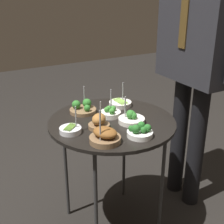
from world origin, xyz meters
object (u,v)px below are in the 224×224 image
Objects in this scene: serving_cart at (112,128)px; bowl_broccoli_near_rim at (110,113)px; bowl_roast_back_right at (105,136)px; bowl_broccoli_front_left at (131,118)px; bowl_roast_mid_left at (99,122)px; waiter_figure at (198,40)px; bowl_broccoli_front_center at (140,132)px; bowl_broccoli_front_right at (83,108)px; bowl_asparagus_center at (120,103)px; bowl_asparagus_mid_right at (71,130)px.

serving_cart is 4.82× the size of bowl_broccoli_near_rim.
bowl_broccoli_front_left is at bearing 119.45° from bowl_roast_back_right.
waiter_figure is (-0.06, 0.68, 0.35)m from bowl_roast_mid_left.
bowl_broccoli_front_center is at bearing 6.93° from serving_cart.
bowl_roast_back_right is at bearing -16.35° from bowl_roast_mid_left.
bowl_broccoli_front_right is at bearing -147.25° from bowl_broccoli_front_left.
serving_cart is 0.22m from bowl_broccoli_front_right.
bowl_asparagus_center is 1.08× the size of bowl_broccoli_front_center.
bowl_broccoli_front_center is (0.23, 0.03, 0.07)m from serving_cart.
bowl_roast_mid_left is 1.06× the size of bowl_broccoli_front_center.
bowl_roast_mid_left is at bearing -85.12° from waiter_figure.
bowl_broccoli_front_left is (0.07, 0.08, 0.08)m from serving_cart.
bowl_roast_mid_left is at bearing -64.56° from serving_cart.
bowl_asparagus_center reaches higher than serving_cart.
bowl_broccoli_front_right is at bearing -104.94° from waiter_figure.
waiter_figure is (-0.01, 0.58, 0.43)m from serving_cart.
bowl_roast_back_right is at bearing -8.75° from bowl_broccoli_front_right.
serving_cart is at bearing -89.15° from waiter_figure.
waiter_figure is at bearing 69.69° from bowl_asparagus_center.
bowl_roast_back_right reaches higher than bowl_asparagus_mid_right.
bowl_broccoli_front_left is at bearing -80.70° from waiter_figure.
bowl_broccoli_near_rim is at bearing 129.95° from bowl_roast_mid_left.
bowl_roast_mid_left is 0.98× the size of bowl_asparagus_center.
bowl_broccoli_near_rim is at bearing 106.87° from bowl_asparagus_mid_right.
bowl_roast_back_right is at bearing -73.88° from waiter_figure.
bowl_asparagus_center is 0.17m from bowl_broccoli_near_rim.
bowl_roast_back_right reaches higher than bowl_broccoli_near_rim.
serving_cart is 0.72m from waiter_figure.
bowl_roast_mid_left is 0.77m from waiter_figure.
serving_cart is 0.41× the size of waiter_figure.
bowl_broccoli_front_right is 0.31m from bowl_broccoli_front_left.
bowl_roast_back_right is at bearing -39.07° from bowl_asparagus_center.
bowl_broccoli_near_rim is at bearing 159.37° from serving_cart.
bowl_broccoli_front_left is 1.03× the size of bowl_asparagus_mid_right.
bowl_broccoli_front_left reaches higher than bowl_asparagus_mid_right.
bowl_broccoli_front_center is (0.40, -0.12, 0.01)m from bowl_asparagus_center.
bowl_broccoli_front_left is 0.97× the size of bowl_broccoli_near_rim.
bowl_roast_mid_left is 0.92× the size of bowl_broccoli_near_rim.
bowl_asparagus_center is at bearing 163.29° from bowl_broccoli_front_left.
waiter_figure reaches higher than bowl_asparagus_mid_right.
bowl_asparagus_mid_right is 0.78× the size of bowl_roast_back_right.
waiter_figure reaches higher than bowl_roast_back_right.
bowl_asparagus_mid_right is (0.08, -0.27, -0.01)m from bowl_broccoli_near_rim.
bowl_roast_mid_left is at bearing -49.61° from bowl_asparagus_center.
bowl_roast_back_right is 0.83m from waiter_figure.
bowl_broccoli_near_rim reaches higher than bowl_broccoli_front_left.
serving_cart is 0.14m from bowl_roast_mid_left.
bowl_broccoli_near_rim reaches higher than serving_cart.
bowl_broccoli_near_rim is at bearing -49.19° from bowl_asparagus_center.
bowl_asparagus_center reaches higher than bowl_roast_mid_left.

